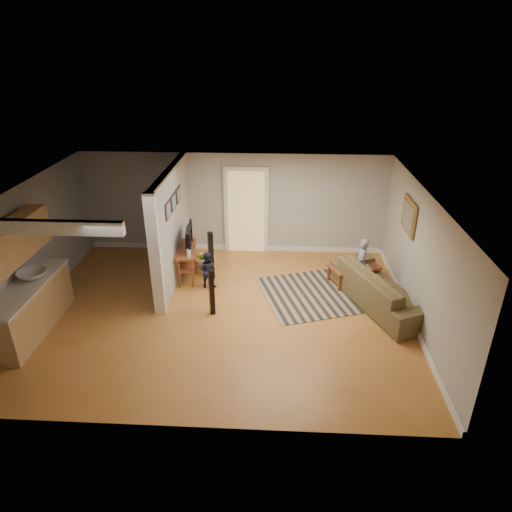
# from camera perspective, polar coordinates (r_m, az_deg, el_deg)

# --- Properties ---
(ground) EXTENTS (7.50, 7.50, 0.00)m
(ground) POSITION_cam_1_polar(r_m,az_deg,el_deg) (9.25, -4.37, -6.97)
(ground) COLOR olive
(ground) RESTS_ON ground
(room_shell) EXTENTS (7.54, 6.02, 2.52)m
(room_shell) POSITION_cam_1_polar(r_m,az_deg,el_deg) (9.13, -10.99, 2.52)
(room_shell) COLOR #A8A6A1
(room_shell) RESTS_ON ground
(area_rug) EXTENTS (3.19, 2.72, 0.01)m
(area_rug) POSITION_cam_1_polar(r_m,az_deg,el_deg) (10.01, 8.87, -4.43)
(area_rug) COLOR black
(area_rug) RESTS_ON ground
(sofa) EXTENTS (1.94, 2.75, 0.75)m
(sofa) POSITION_cam_1_polar(r_m,az_deg,el_deg) (9.82, 15.19, -5.78)
(sofa) COLOR brown
(sofa) RESTS_ON ground
(coffee_table) EXTENTS (1.22, 0.98, 0.63)m
(coffee_table) POSITION_cam_1_polar(r_m,az_deg,el_deg) (10.37, 12.16, -1.58)
(coffee_table) COLOR #5F2316
(coffee_table) RESTS_ON ground
(tv_console) EXTENTS (0.57, 1.18, 0.98)m
(tv_console) POSITION_cam_1_polar(r_m,az_deg,el_deg) (10.33, -8.66, 0.61)
(tv_console) COLOR #5F2316
(tv_console) RESTS_ON ground
(speaker_left) EXTENTS (0.13, 0.13, 0.97)m
(speaker_left) POSITION_cam_1_polar(r_m,az_deg,el_deg) (8.96, -5.56, -4.55)
(speaker_left) COLOR black
(speaker_left) RESTS_ON ground
(speaker_right) EXTENTS (0.14, 0.14, 1.13)m
(speaker_right) POSITION_cam_1_polar(r_m,az_deg,el_deg) (10.23, -5.64, 0.03)
(speaker_right) COLOR black
(speaker_right) RESTS_ON ground
(toy_basket) EXTENTS (0.52, 0.52, 0.46)m
(toy_basket) POSITION_cam_1_polar(r_m,az_deg,el_deg) (10.76, -6.42, -0.89)
(toy_basket) COLOR #A07545
(toy_basket) RESTS_ON ground
(child) EXTENTS (0.30, 0.43, 1.13)m
(child) POSITION_cam_1_polar(r_m,az_deg,el_deg) (10.36, 12.70, -3.71)
(child) COLOR gray
(child) RESTS_ON ground
(toddler) EXTENTS (0.46, 0.39, 0.82)m
(toddler) POSITION_cam_1_polar(r_m,az_deg,el_deg) (10.17, -6.02, -3.76)
(toddler) COLOR #1E1D3E
(toddler) RESTS_ON ground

